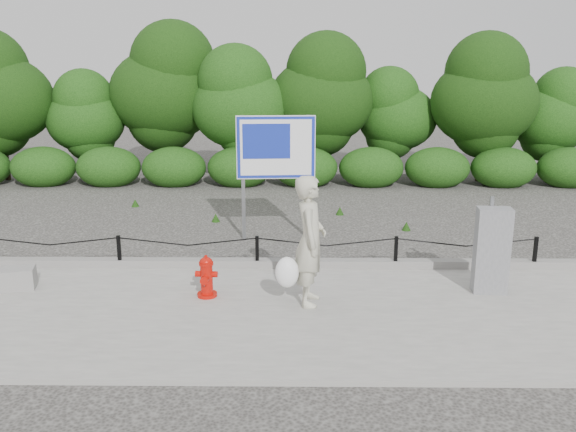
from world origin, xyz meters
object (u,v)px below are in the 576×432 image
at_px(advertising_sign, 276,153).
at_px(utility_cabinet, 492,250).
at_px(pedestrian, 309,243).
at_px(fire_hydrant, 206,277).

bearing_deg(advertising_sign, utility_cabinet, -46.40).
bearing_deg(pedestrian, utility_cabinet, -76.06).
bearing_deg(utility_cabinet, fire_hydrant, -172.25).
height_order(utility_cabinet, advertising_sign, advertising_sign).
xyz_separation_m(fire_hydrant, pedestrian, (1.61, -0.25, 0.65)).
distance_m(pedestrian, advertising_sign, 3.89).
xyz_separation_m(fire_hydrant, advertising_sign, (1.00, 3.51, 1.45)).
relative_size(fire_hydrant, pedestrian, 0.34).
distance_m(fire_hydrant, pedestrian, 1.75).
bearing_deg(fire_hydrant, pedestrian, -4.63).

